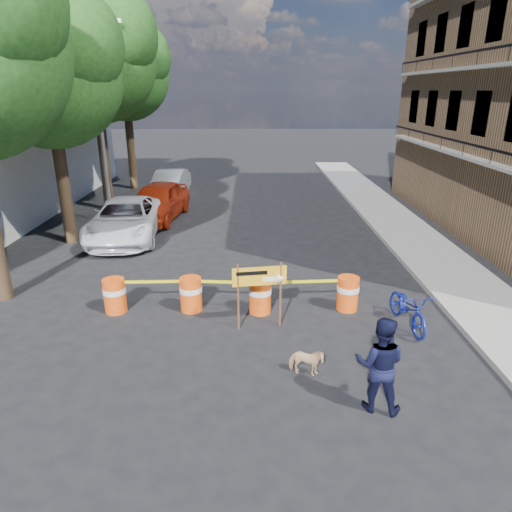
{
  "coord_description": "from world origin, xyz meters",
  "views": [
    {
      "loc": [
        0.02,
        -9.53,
        5.42
      ],
      "look_at": [
        0.14,
        1.76,
        1.3
      ],
      "focal_mm": 32.0,
      "sensor_mm": 36.0,
      "label": 1
    }
  ],
  "objects_px": {
    "barrel_mid_right": "(260,295)",
    "barrel_far_right": "(348,293)",
    "barrel_far_left": "(115,295)",
    "dog": "(306,362)",
    "bicycle": "(410,291)",
    "sedan_red": "(158,201)",
    "pedestrian": "(380,364)",
    "barrel_mid_left": "(191,293)",
    "sedan_silver": "(170,183)",
    "suv_white": "(126,219)",
    "detour_sign": "(266,281)"
  },
  "relations": [
    {
      "from": "barrel_far_left",
      "to": "pedestrian",
      "type": "xyz_separation_m",
      "value": [
        5.75,
        -3.88,
        0.43
      ]
    },
    {
      "from": "detour_sign",
      "to": "suv_white",
      "type": "height_order",
      "value": "detour_sign"
    },
    {
      "from": "bicycle",
      "to": "sedan_red",
      "type": "relative_size",
      "value": 0.39
    },
    {
      "from": "dog",
      "to": "sedan_red",
      "type": "height_order",
      "value": "sedan_red"
    },
    {
      "from": "suv_white",
      "to": "sedan_silver",
      "type": "xyz_separation_m",
      "value": [
        0.46,
        7.37,
        -0.04
      ]
    },
    {
      "from": "pedestrian",
      "to": "sedan_silver",
      "type": "bearing_deg",
      "value": -51.61
    },
    {
      "from": "dog",
      "to": "bicycle",
      "type": "bearing_deg",
      "value": -39.04
    },
    {
      "from": "dog",
      "to": "sedan_red",
      "type": "relative_size",
      "value": 0.15
    },
    {
      "from": "barrel_far_left",
      "to": "dog",
      "type": "relative_size",
      "value": 1.25
    },
    {
      "from": "barrel_mid_right",
      "to": "barrel_far_right",
      "type": "distance_m",
      "value": 2.28
    },
    {
      "from": "barrel_far_left",
      "to": "sedan_red",
      "type": "height_order",
      "value": "sedan_red"
    },
    {
      "from": "detour_sign",
      "to": "barrel_mid_left",
      "type": "bearing_deg",
      "value": 145.85
    },
    {
      "from": "barrel_far_left",
      "to": "sedan_silver",
      "type": "relative_size",
      "value": 0.21
    },
    {
      "from": "barrel_mid_left",
      "to": "barrel_mid_right",
      "type": "bearing_deg",
      "value": -4.39
    },
    {
      "from": "barrel_mid_right",
      "to": "dog",
      "type": "relative_size",
      "value": 1.25
    },
    {
      "from": "bicycle",
      "to": "sedan_red",
      "type": "height_order",
      "value": "bicycle"
    },
    {
      "from": "barrel_far_right",
      "to": "sedan_red",
      "type": "relative_size",
      "value": 0.19
    },
    {
      "from": "barrel_mid_left",
      "to": "bicycle",
      "type": "distance_m",
      "value": 5.44
    },
    {
      "from": "barrel_far_left",
      "to": "barrel_mid_left",
      "type": "relative_size",
      "value": 1.0
    },
    {
      "from": "bicycle",
      "to": "sedan_silver",
      "type": "xyz_separation_m",
      "value": [
        -8.13,
        14.52,
        -0.23
      ]
    },
    {
      "from": "barrel_mid_right",
      "to": "suv_white",
      "type": "height_order",
      "value": "suv_white"
    },
    {
      "from": "barrel_far_right",
      "to": "sedan_silver",
      "type": "distance_m",
      "value": 15.23
    },
    {
      "from": "detour_sign",
      "to": "barrel_far_right",
      "type": "bearing_deg",
      "value": 14.89
    },
    {
      "from": "barrel_mid_left",
      "to": "dog",
      "type": "xyz_separation_m",
      "value": [
        2.65,
        -2.93,
        -0.17
      ]
    },
    {
      "from": "barrel_mid_right",
      "to": "barrel_far_right",
      "type": "relative_size",
      "value": 1.0
    },
    {
      "from": "sedan_red",
      "to": "sedan_silver",
      "type": "relative_size",
      "value": 1.13
    },
    {
      "from": "barrel_far_right",
      "to": "detour_sign",
      "type": "distance_m",
      "value": 2.46
    },
    {
      "from": "barrel_mid_left",
      "to": "barrel_far_left",
      "type": "bearing_deg",
      "value": -178.14
    },
    {
      "from": "barrel_far_right",
      "to": "bicycle",
      "type": "bearing_deg",
      "value": -36.23
    },
    {
      "from": "detour_sign",
      "to": "bicycle",
      "type": "relative_size",
      "value": 0.89
    },
    {
      "from": "suv_white",
      "to": "sedan_red",
      "type": "height_order",
      "value": "sedan_red"
    },
    {
      "from": "barrel_far_right",
      "to": "bicycle",
      "type": "height_order",
      "value": "bicycle"
    },
    {
      "from": "barrel_mid_right",
      "to": "pedestrian",
      "type": "distance_m",
      "value": 4.33
    },
    {
      "from": "pedestrian",
      "to": "barrel_far_right",
      "type": "bearing_deg",
      "value": -76.03
    },
    {
      "from": "detour_sign",
      "to": "sedan_red",
      "type": "relative_size",
      "value": 0.35
    },
    {
      "from": "barrel_far_right",
      "to": "bicycle",
      "type": "xyz_separation_m",
      "value": [
        1.27,
        -0.93,
        0.46
      ]
    },
    {
      "from": "barrel_mid_right",
      "to": "sedan_red",
      "type": "relative_size",
      "value": 0.19
    },
    {
      "from": "barrel_far_right",
      "to": "sedan_red",
      "type": "bearing_deg",
      "value": 126.47
    },
    {
      "from": "barrel_far_left",
      "to": "barrel_mid_right",
      "type": "bearing_deg",
      "value": -1.13
    },
    {
      "from": "pedestrian",
      "to": "dog",
      "type": "xyz_separation_m",
      "value": [
        -1.15,
        1.01,
        -0.6
      ]
    },
    {
      "from": "barrel_mid_right",
      "to": "sedan_silver",
      "type": "bearing_deg",
      "value": 108.44
    },
    {
      "from": "sedan_red",
      "to": "sedan_silver",
      "type": "bearing_deg",
      "value": 100.82
    },
    {
      "from": "sedan_silver",
      "to": "suv_white",
      "type": "bearing_deg",
      "value": -89.36
    },
    {
      "from": "barrel_far_left",
      "to": "suv_white",
      "type": "bearing_deg",
      "value": 101.72
    },
    {
      "from": "suv_white",
      "to": "barrel_mid_right",
      "type": "bearing_deg",
      "value": -55.33
    },
    {
      "from": "dog",
      "to": "sedan_silver",
      "type": "bearing_deg",
      "value": 32.58
    },
    {
      "from": "barrel_far_left",
      "to": "dog",
      "type": "bearing_deg",
      "value": -31.89
    },
    {
      "from": "bicycle",
      "to": "suv_white",
      "type": "relative_size",
      "value": 0.35
    },
    {
      "from": "bicycle",
      "to": "dog",
      "type": "xyz_separation_m",
      "value": [
        -2.69,
        -2.0,
        -0.63
      ]
    },
    {
      "from": "barrel_far_right",
      "to": "pedestrian",
      "type": "relative_size",
      "value": 0.5
    }
  ]
}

